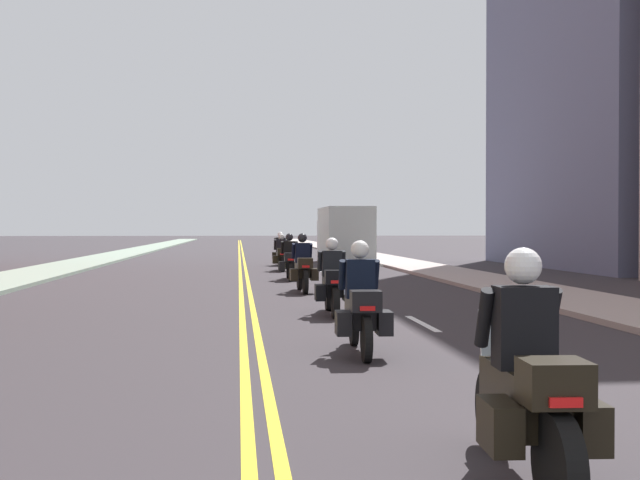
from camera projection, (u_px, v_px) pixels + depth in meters
ground_plane at (241, 257)px, 47.90m from camera, size 264.00×264.00×0.00m
sidewalk_left at (112, 256)px, 47.08m from camera, size 2.79×144.00×0.12m
sidewalk_right at (366, 255)px, 48.73m from camera, size 2.79×144.00×0.12m
centreline_yellow_inner at (240, 257)px, 47.89m from camera, size 0.12×132.00×0.01m
centreline_yellow_outer at (243, 257)px, 47.92m from camera, size 0.12×132.00×0.01m
lane_dashes_white at (329, 275)px, 29.35m from camera, size 0.14×56.40×0.01m
motorcycle_0 at (527, 391)px, 5.32m from camera, size 0.78×2.12×1.65m
motorcycle_1 at (361, 308)px, 10.86m from camera, size 0.78×2.15×1.61m
motorcycle_2 at (332, 284)px, 15.83m from camera, size 0.77×2.14×1.59m
motorcycle_3 at (303, 268)px, 21.41m from camera, size 0.77×2.23×1.64m
motorcycle_4 at (290, 261)px, 26.50m from camera, size 0.77×2.26×1.61m
motorcycle_5 at (281, 255)px, 32.07m from camera, size 0.77×2.17×1.56m
motorcycle_6 at (280, 252)px, 36.90m from camera, size 0.78×2.22×1.61m
parked_truck at (344, 238)px, 38.58m from camera, size 2.20×6.50×2.80m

